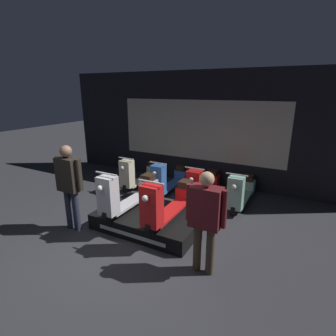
% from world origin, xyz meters
% --- Properties ---
extents(ground_plane, '(30.00, 30.00, 0.00)m').
position_xyz_m(ground_plane, '(0.00, 0.00, 0.00)').
color(ground_plane, '#2D2D33').
extents(shop_wall_back, '(8.92, 0.09, 3.20)m').
position_xyz_m(shop_wall_back, '(0.00, 4.03, 1.60)').
color(shop_wall_back, black).
rests_on(shop_wall_back, ground_plane).
extents(display_platform, '(2.07, 1.38, 0.30)m').
position_xyz_m(display_platform, '(0.20, 1.03, 0.15)').
color(display_platform, black).
rests_on(display_platform, ground_plane).
extents(scooter_display_left, '(0.47, 1.79, 0.96)m').
position_xyz_m(scooter_display_left, '(-0.27, 0.93, 0.66)').
color(scooter_display_left, black).
rests_on(scooter_display_left, display_platform).
extents(scooter_display_right, '(0.47, 1.79, 0.96)m').
position_xyz_m(scooter_display_right, '(0.66, 0.93, 0.66)').
color(scooter_display_right, black).
rests_on(scooter_display_right, display_platform).
extents(scooter_backrow_0, '(0.47, 1.79, 0.96)m').
position_xyz_m(scooter_backrow_0, '(-1.32, 2.90, 0.35)').
color(scooter_backrow_0, black).
rests_on(scooter_backrow_0, ground_plane).
extents(scooter_backrow_1, '(0.47, 1.79, 0.96)m').
position_xyz_m(scooter_backrow_1, '(-0.35, 2.90, 0.35)').
color(scooter_backrow_1, black).
rests_on(scooter_backrow_1, ground_plane).
extents(scooter_backrow_2, '(0.47, 1.79, 0.96)m').
position_xyz_m(scooter_backrow_2, '(0.62, 2.90, 0.35)').
color(scooter_backrow_2, black).
rests_on(scooter_backrow_2, ground_plane).
extents(scooter_backrow_3, '(0.47, 1.79, 0.96)m').
position_xyz_m(scooter_backrow_3, '(1.58, 2.90, 0.35)').
color(scooter_backrow_3, black).
rests_on(scooter_backrow_3, ground_plane).
extents(person_left_browsing, '(0.61, 0.25, 1.70)m').
position_xyz_m(person_left_browsing, '(-1.09, 0.21, 1.01)').
color(person_left_browsing, '#232838').
rests_on(person_left_browsing, ground_plane).
extents(person_right_browsing, '(0.61, 0.25, 1.60)m').
position_xyz_m(person_right_browsing, '(1.64, 0.21, 0.95)').
color(person_right_browsing, '#473828').
rests_on(person_right_browsing, ground_plane).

